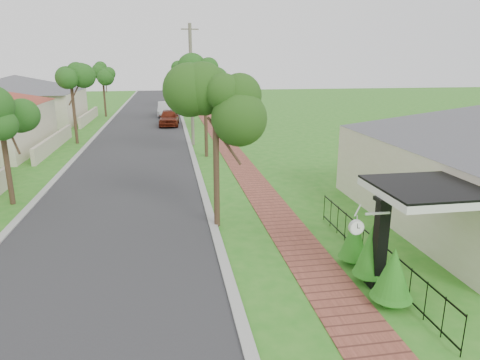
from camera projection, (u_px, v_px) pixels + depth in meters
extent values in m
plane|color=#2A771C|center=(205.00, 281.00, 11.81)|extent=(160.00, 160.00, 0.00)
cube|color=#28282B|center=(138.00, 147.00, 30.32)|extent=(7.00, 120.00, 0.02)
cube|color=#9E9E99|center=(190.00, 145.00, 30.91)|extent=(0.30, 120.00, 0.10)
cube|color=#9E9E99|center=(85.00, 148.00, 29.74)|extent=(0.30, 120.00, 0.10)
cube|color=#984D3C|center=(225.00, 144.00, 31.32)|extent=(1.50, 120.00, 0.03)
cube|color=white|center=(431.00, 191.00, 11.09)|extent=(2.90, 2.60, 0.20)
cube|color=black|center=(432.00, 186.00, 11.05)|extent=(2.90, 2.60, 0.06)
cube|color=black|center=(380.00, 243.00, 11.25)|extent=(0.30, 0.30, 2.52)
cube|color=black|center=(376.00, 282.00, 11.55)|extent=(0.48, 0.48, 0.24)
cube|color=black|center=(384.00, 200.00, 10.92)|extent=(0.42, 0.42, 0.10)
cube|color=black|center=(374.00, 238.00, 12.34)|extent=(0.03, 8.00, 0.03)
cube|color=black|center=(372.00, 263.00, 12.55)|extent=(0.03, 8.00, 0.03)
cylinder|color=black|center=(464.00, 336.00, 8.66)|extent=(0.02, 0.02, 1.00)
cylinder|color=black|center=(443.00, 317.00, 9.29)|extent=(0.02, 0.02, 1.00)
cylinder|color=black|center=(426.00, 301.00, 9.92)|extent=(0.02, 0.02, 1.00)
cylinder|color=black|center=(410.00, 287.00, 10.56)|extent=(0.02, 0.02, 1.00)
cylinder|color=black|center=(396.00, 274.00, 11.19)|extent=(0.02, 0.02, 1.00)
cylinder|color=black|center=(384.00, 262.00, 11.82)|extent=(0.02, 0.02, 1.00)
cylinder|color=black|center=(373.00, 252.00, 12.46)|extent=(0.02, 0.02, 1.00)
cylinder|color=black|center=(363.00, 243.00, 13.09)|extent=(0.02, 0.02, 1.00)
cylinder|color=black|center=(354.00, 234.00, 13.72)|extent=(0.02, 0.02, 1.00)
cylinder|color=black|center=(345.00, 227.00, 14.36)|extent=(0.02, 0.02, 1.00)
cylinder|color=black|center=(338.00, 220.00, 14.99)|extent=(0.02, 0.02, 1.00)
cylinder|color=black|center=(331.00, 213.00, 15.62)|extent=(0.02, 0.02, 1.00)
cylinder|color=black|center=(324.00, 207.00, 16.26)|extent=(0.02, 0.02, 1.00)
cylinder|color=#382619|center=(206.00, 121.00, 26.63)|extent=(0.22, 0.22, 4.55)
sphere|color=#174C14|center=(205.00, 81.00, 25.98)|extent=(1.70, 1.70, 1.70)
cylinder|color=#382619|center=(192.00, 99.00, 39.88)|extent=(0.22, 0.22, 4.90)
sphere|color=#174C14|center=(191.00, 70.00, 39.18)|extent=(1.70, 1.70, 1.70)
cylinder|color=#382619|center=(186.00, 92.00, 53.27)|extent=(0.22, 0.22, 4.20)
sphere|color=#174C14|center=(185.00, 74.00, 52.67)|extent=(1.70, 1.70, 1.70)
cylinder|color=#382619|center=(6.00, 160.00, 17.69)|extent=(0.22, 0.22, 3.85)
cylinder|color=#382619|center=(74.00, 110.00, 30.84)|extent=(0.22, 0.22, 4.90)
sphere|color=#174C14|center=(70.00, 73.00, 30.15)|extent=(1.70, 1.70, 1.70)
cylinder|color=#382619|center=(104.00, 95.00, 46.09)|extent=(0.22, 0.22, 4.55)
sphere|color=#174C14|center=(102.00, 72.00, 45.44)|extent=(1.70, 1.70, 1.70)
sphere|color=#166F1A|center=(391.00, 293.00, 10.60)|extent=(0.79, 0.79, 0.79)
cone|color=#166F1A|center=(393.00, 271.00, 10.44)|extent=(0.90, 0.90, 1.21)
sphere|color=#166F1A|center=(369.00, 270.00, 11.71)|extent=(0.72, 0.72, 0.72)
cone|color=#166F1A|center=(371.00, 248.00, 11.54)|extent=(0.81, 0.81, 1.31)
sphere|color=#166F1A|center=(353.00, 254.00, 12.74)|extent=(0.67, 0.67, 0.67)
cone|color=#166F1A|center=(354.00, 235.00, 12.58)|extent=(0.76, 0.76, 1.22)
cube|color=#BFB299|center=(54.00, 142.00, 29.29)|extent=(0.25, 10.00, 1.00)
cube|color=beige|center=(19.00, 108.00, 41.30)|extent=(11.00, 10.00, 3.00)
pyramid|color=#4C4C51|center=(16.00, 83.00, 40.68)|extent=(15.56, 15.56, 1.60)
cube|color=#BFB299|center=(89.00, 117.00, 42.59)|extent=(0.25, 10.00, 1.00)
imported|color=#5E1C0E|center=(169.00, 118.00, 39.90)|extent=(2.01, 4.49, 1.50)
imported|color=silver|center=(166.00, 109.00, 46.69)|extent=(1.77, 4.75, 1.55)
cylinder|color=#382619|center=(216.00, 173.00, 15.26)|extent=(0.22, 0.22, 4.03)
sphere|color=#285318|center=(215.00, 113.00, 14.69)|extent=(2.00, 2.00, 2.00)
cylinder|color=#6E6755|center=(192.00, 86.00, 29.82)|extent=(0.24, 0.24, 8.33)
cube|color=#6E6755|center=(190.00, 29.00, 28.81)|extent=(1.20, 0.08, 0.08)
cube|color=silver|center=(378.00, 213.00, 10.54)|extent=(0.64, 0.05, 0.05)
cylinder|color=silver|center=(357.00, 220.00, 10.50)|extent=(0.02, 0.02, 0.27)
cylinder|color=silver|center=(356.00, 227.00, 10.55)|extent=(0.38, 0.10, 0.38)
cylinder|color=white|center=(357.00, 228.00, 10.49)|extent=(0.33, 0.01, 0.33)
cylinder|color=white|center=(355.00, 226.00, 10.60)|extent=(0.33, 0.01, 0.33)
cube|color=black|center=(358.00, 226.00, 10.47)|extent=(0.01, 0.01, 0.13)
cube|color=black|center=(359.00, 228.00, 10.49)|extent=(0.08, 0.01, 0.02)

